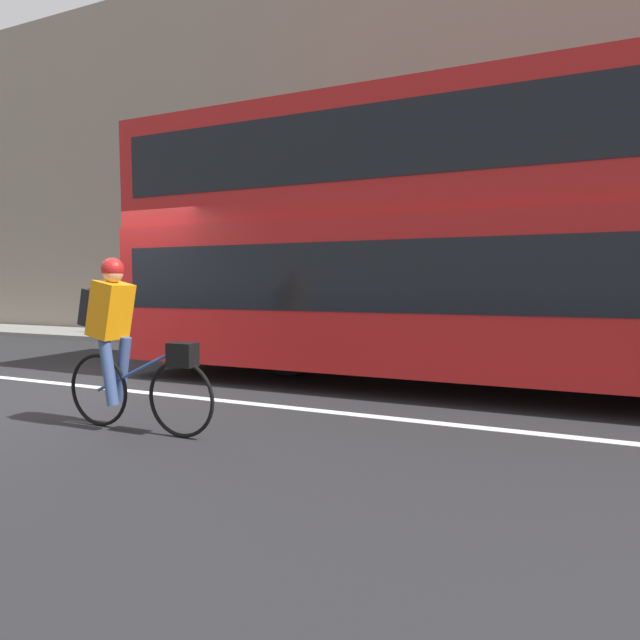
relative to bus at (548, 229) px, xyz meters
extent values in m
plane|color=#232326|center=(-5.78, -2.01, -2.12)|extent=(80.00, 80.00, 0.00)
cube|color=silver|center=(-5.78, -1.93, -2.11)|extent=(50.00, 0.14, 0.01)
cube|color=gray|center=(-5.78, 3.23, -2.06)|extent=(60.00, 1.97, 0.10)
cube|color=gray|center=(-5.78, 4.36, 2.57)|extent=(60.00, 0.30, 9.38)
cylinder|color=black|center=(-3.63, 0.00, -1.63)|extent=(0.98, 0.30, 0.98)
cube|color=#B21919|center=(0.00, 0.00, -0.84)|extent=(11.70, 2.47, 1.96)
cube|color=black|center=(0.00, 0.00, -0.60)|extent=(11.23, 2.49, 0.86)
cube|color=#B21919|center=(0.00, 0.00, 0.92)|extent=(11.70, 2.37, 1.56)
cube|color=black|center=(0.00, 0.00, 1.00)|extent=(11.23, 2.39, 0.87)
torus|color=black|center=(-3.16, -3.31, -1.75)|extent=(0.73, 0.04, 0.73)
torus|color=black|center=(-4.17, -3.31, -1.75)|extent=(0.73, 0.04, 0.73)
cylinder|color=#2D4C8C|center=(-3.67, -3.31, -1.52)|extent=(1.02, 0.03, 0.50)
cylinder|color=#2D4C8C|center=(-4.05, -3.31, -1.48)|extent=(0.03, 0.03, 0.54)
cube|color=black|center=(-3.13, -3.31, -1.34)|extent=(0.26, 0.16, 0.22)
cube|color=orange|center=(-3.98, -3.31, -0.94)|extent=(0.37, 0.32, 0.58)
cube|color=black|center=(-4.18, -3.31, -0.92)|extent=(0.21, 0.26, 0.38)
cylinder|color=#384C7A|center=(-3.94, -3.22, -1.54)|extent=(0.22, 0.11, 0.66)
cylinder|color=#384C7A|center=(-3.94, -3.40, -1.54)|extent=(0.20, 0.11, 0.66)
sphere|color=tan|center=(-3.94, -3.31, -0.59)|extent=(0.19, 0.19, 0.19)
sphere|color=red|center=(-3.94, -3.31, -0.54)|extent=(0.21, 0.21, 0.21)
cylinder|color=#515156|center=(1.11, 3.13, -1.61)|extent=(0.51, 0.51, 0.80)
cylinder|color=#59595B|center=(-9.72, 3.13, -0.84)|extent=(0.07, 0.07, 2.34)
cube|color=red|center=(-9.72, 3.08, 0.09)|extent=(0.36, 0.02, 0.36)
camera|label=1|loc=(-0.24, -7.01, -0.69)|focal=28.00mm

